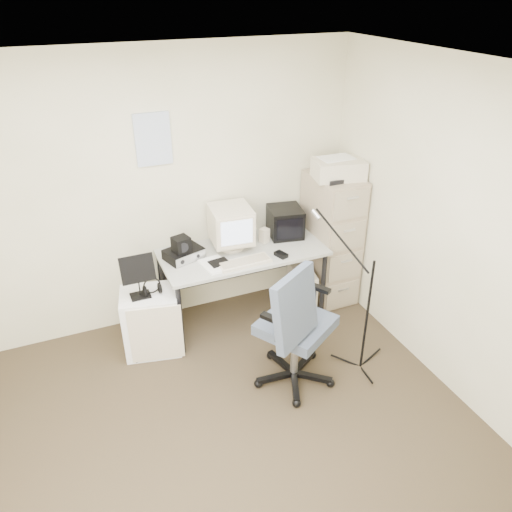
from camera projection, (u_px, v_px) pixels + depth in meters
name	position (u px, v px, depth m)	size (l,w,h in m)	color
floor	(237.00, 447.00, 3.55)	(3.60, 3.60, 0.01)	#342E21
ceiling	(227.00, 81.00, 2.33)	(3.60, 3.60, 0.01)	white
wall_back	(161.00, 195.00, 4.38)	(3.60, 0.02, 2.50)	beige
wall_right	(469.00, 246.00, 3.55)	(0.02, 3.60, 2.50)	beige
wall_calendar	(153.00, 139.00, 4.12)	(0.30, 0.02, 0.44)	white
filing_cabinet	(330.00, 238.00, 4.96)	(0.40, 0.60, 1.30)	gray
printer	(339.00, 169.00, 4.56)	(0.45, 0.31, 0.17)	beige
desk	(243.00, 284.00, 4.75)	(1.50, 0.70, 0.73)	#A9A9A9
crt_monitor	(231.00, 228.00, 4.53)	(0.36, 0.38, 0.40)	beige
crt_tv	(285.00, 222.00, 4.79)	(0.31, 0.32, 0.28)	black
desk_speaker	(264.00, 235.00, 4.69)	(0.07, 0.07, 0.14)	beige
keyboard	(245.00, 262.00, 4.36)	(0.47, 0.17, 0.03)	beige
mouse	(281.00, 255.00, 4.47)	(0.07, 0.12, 0.04)	black
radio_receiver	(184.00, 254.00, 4.43)	(0.32, 0.23, 0.09)	black
radio_speaker	(181.00, 244.00, 4.34)	(0.14, 0.13, 0.14)	black
papers	(215.00, 265.00, 4.33)	(0.20, 0.28, 0.02)	white
pc_tower	(302.00, 287.00, 5.00)	(0.20, 0.44, 0.41)	beige
office_chair	(296.00, 323.00, 3.87)	(0.66, 0.66, 1.15)	#485769
side_cart	(151.00, 321.00, 4.36)	(0.47, 0.38, 0.58)	white
music_stand	(138.00, 276.00, 4.08)	(0.27, 0.15, 0.40)	black
headphones	(152.00, 289.00, 4.19)	(0.16, 0.16, 0.03)	black
mic_stand	(369.00, 300.00, 3.96)	(0.02, 0.02, 1.36)	black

